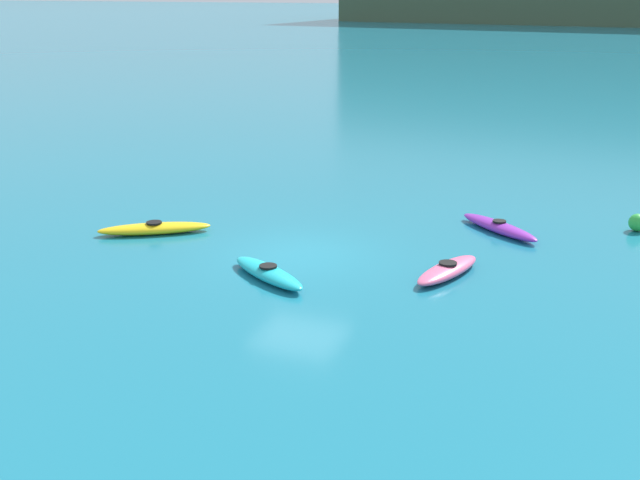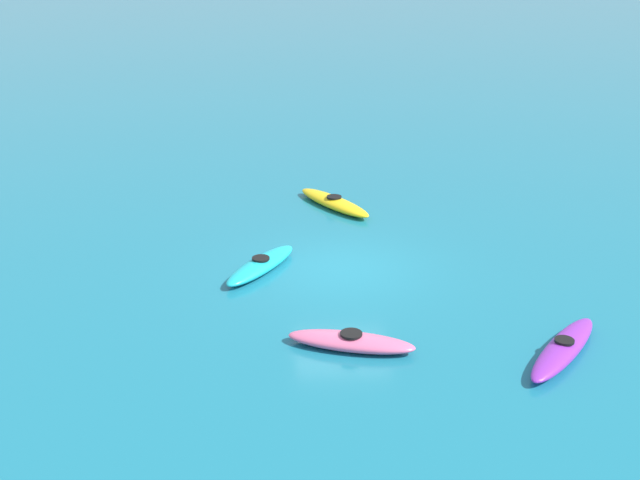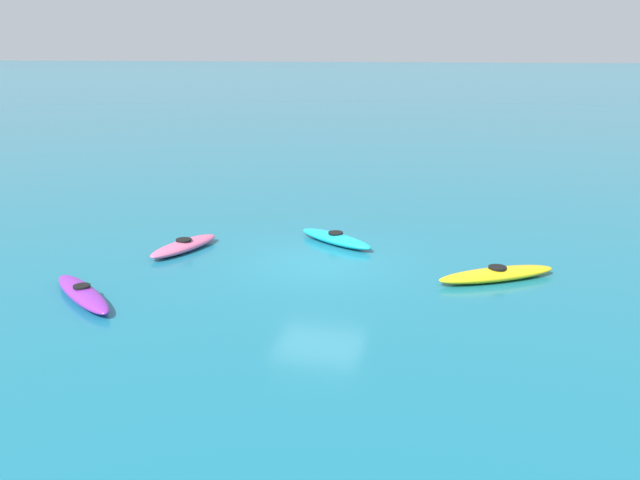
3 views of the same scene
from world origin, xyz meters
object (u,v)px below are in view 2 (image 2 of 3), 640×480
Objects in this scene: kayak_pink at (351,341)px; kayak_cyan at (261,265)px; kayak_purple at (563,348)px; kayak_yellow at (334,202)px.

kayak_pink and kayak_cyan have the same top height.
kayak_purple is 4.36m from kayak_pink.
kayak_purple is 1.03× the size of kayak_pink.
kayak_purple is 1.01× the size of kayak_cyan.
kayak_purple is 0.89× the size of kayak_yellow.
kayak_pink is 4.58m from kayak_cyan.
kayak_cyan is at bearing -127.78° from kayak_purple.
kayak_yellow is at bearing 177.10° from kayak_pink.
kayak_purple and kayak_pink have the same top height.
kayak_cyan is at bearing -156.01° from kayak_pink.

